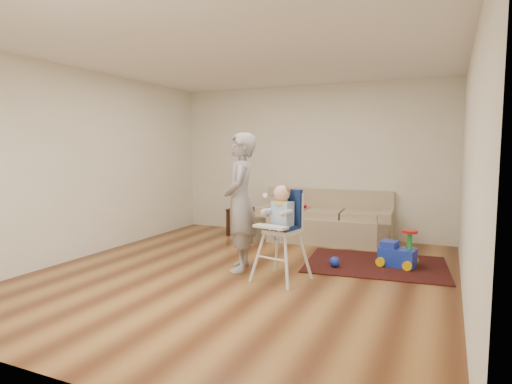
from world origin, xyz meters
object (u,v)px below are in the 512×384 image
at_px(sofa, 325,216).
at_px(high_chair, 281,235).
at_px(ride_on_toy, 398,247).
at_px(adult, 240,202).
at_px(toy_ball, 335,262).
at_px(side_table, 244,222).

bearing_deg(sofa, high_chair, -90.70).
bearing_deg(sofa, ride_on_toy, -44.96).
distance_m(ride_on_toy, adult, 2.18).
bearing_deg(sofa, adult, -107.39).
xyz_separation_m(high_chair, adult, (-0.64, 0.20, 0.33)).
bearing_deg(toy_ball, ride_on_toy, 28.03).
relative_size(side_table, adult, 0.28).
relative_size(ride_on_toy, toy_ball, 3.64).
height_order(toy_ball, high_chair, high_chair).
relative_size(side_table, high_chair, 0.42).
xyz_separation_m(side_table, adult, (0.95, -2.05, 0.64)).
height_order(high_chair, adult, adult).
xyz_separation_m(sofa, ride_on_toy, (1.31, -1.17, -0.16)).
bearing_deg(ride_on_toy, adult, -141.82).
distance_m(ride_on_toy, toy_ball, 0.87).
bearing_deg(toy_ball, high_chair, -120.25).
xyz_separation_m(sofa, adult, (-0.53, -2.15, 0.46)).
relative_size(sofa, adult, 1.27).
relative_size(sofa, toy_ball, 16.41).
distance_m(side_table, adult, 2.35).
bearing_deg(adult, toy_ball, 96.88).
relative_size(toy_ball, adult, 0.08).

